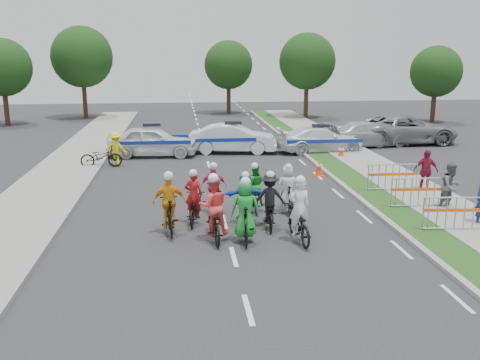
{
  "coord_description": "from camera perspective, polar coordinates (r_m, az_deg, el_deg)",
  "views": [
    {
      "loc": [
        -1.32,
        -13.14,
        5.24
      ],
      "look_at": [
        0.63,
        4.06,
        1.1
      ],
      "focal_mm": 40.0,
      "sensor_mm": 36.0,
      "label": 1
    }
  ],
  "objects": [
    {
      "name": "tree_4",
      "position": [
        47.35,
        -1.24,
        12.16
      ],
      "size": [
        4.2,
        4.2,
        6.3
      ],
      "color": "#382619",
      "rests_on": "ground"
    },
    {
      "name": "rider_0",
      "position": [
        15.24,
        6.28,
        -4.2
      ],
      "size": [
        0.82,
        1.95,
        1.94
      ],
      "rotation": [
        0.0,
        0.0,
        3.23
      ],
      "color": "black",
      "rests_on": "ground"
    },
    {
      "name": "rider_6",
      "position": [
        16.81,
        -4.95,
        -2.68
      ],
      "size": [
        0.85,
        1.79,
        1.75
      ],
      "rotation": [
        0.0,
        0.0,
        2.99
      ],
      "color": "black",
      "rests_on": "ground"
    },
    {
      "name": "rider_8",
      "position": [
        18.08,
        1.53,
        -1.32
      ],
      "size": [
        0.71,
        1.65,
        1.68
      ],
      "rotation": [
        0.0,
        0.0,
        3.13
      ],
      "color": "black",
      "rests_on": "ground"
    },
    {
      "name": "spectator_2",
      "position": [
        21.65,
        19.18,
        0.93
      ],
      "size": [
        0.99,
        0.46,
        1.65
      ],
      "primitive_type": "imported",
      "rotation": [
        0.0,
        0.0,
        -0.06
      ],
      "color": "maroon",
      "rests_on": "ground"
    },
    {
      "name": "tree_0",
      "position": [
        43.06,
        -24.03,
        10.91
      ],
      "size": [
        4.2,
        4.2,
        6.3
      ],
      "color": "#382619",
      "rests_on": "ground"
    },
    {
      "name": "ground",
      "position": [
        14.2,
        -0.68,
        -8.2
      ],
      "size": [
        90.0,
        90.0,
        0.0
      ],
      "primitive_type": "plane",
      "color": "#28282B",
      "rests_on": "ground"
    },
    {
      "name": "barrier_2",
      "position": [
        21.21,
        15.94,
        0.18
      ],
      "size": [
        2.02,
        0.58,
        1.12
      ],
      "primitive_type": null,
      "rotation": [
        0.0,
        0.0,
        -0.04
      ],
      "color": "#A5A8AD",
      "rests_on": "ground"
    },
    {
      "name": "rider_5",
      "position": [
        16.62,
        0.54,
        -2.32
      ],
      "size": [
        1.38,
        1.65,
        1.7
      ],
      "rotation": [
        0.0,
        0.0,
        3.22
      ],
      "color": "black",
      "rests_on": "ground"
    },
    {
      "name": "parked_bike",
      "position": [
        25.81,
        -14.59,
        2.42
      ],
      "size": [
        1.93,
        0.77,
        1.0
      ],
      "primitive_type": "imported",
      "rotation": [
        0.0,
        0.0,
        1.63
      ],
      "color": "black",
      "rests_on": "ground"
    },
    {
      "name": "rider_3",
      "position": [
        15.91,
        -7.52,
        -3.13
      ],
      "size": [
        0.99,
        1.85,
        1.9
      ],
      "rotation": [
        0.0,
        0.0,
        3.22
      ],
      "color": "black",
      "rests_on": "ground"
    },
    {
      "name": "rider_4",
      "position": [
        16.35,
        3.16,
        -2.7
      ],
      "size": [
        1.04,
        1.8,
        1.79
      ],
      "rotation": [
        0.0,
        0.0,
        3.05
      ],
      "color": "black",
      "rests_on": "ground"
    },
    {
      "name": "sidewalk_right",
      "position": [
        20.86,
        19.1,
        -1.67
      ],
      "size": [
        2.4,
        60.0,
        0.13
      ],
      "primitive_type": "cube",
      "color": "gray",
      "rests_on": "ground"
    },
    {
      "name": "spectator_1",
      "position": [
        19.38,
        21.6,
        -0.66
      ],
      "size": [
        0.97,
        0.85,
        1.66
      ],
      "primitive_type": "imported",
      "rotation": [
        0.0,
        0.0,
        0.32
      ],
      "color": "#5A5A5F",
      "rests_on": "ground"
    },
    {
      "name": "civilian_suv",
      "position": [
        32.96,
        17.22,
        5.17
      ],
      "size": [
        6.14,
        3.0,
        1.68
      ],
      "primitive_type": "imported",
      "rotation": [
        0.0,
        0.0,
        1.61
      ],
      "color": "gray",
      "rests_on": "ground"
    },
    {
      "name": "marshal_hiviz",
      "position": [
        26.07,
        -13.07,
        3.27
      ],
      "size": [
        1.13,
        0.82,
        1.58
      ],
      "primitive_type": "imported",
      "rotation": [
        0.0,
        0.0,
        2.89
      ],
      "color": "#FAF40D",
      "rests_on": "ground"
    },
    {
      "name": "civilian_sedan",
      "position": [
        31.49,
        13.52,
        4.79
      ],
      "size": [
        5.12,
        2.78,
        1.41
      ],
      "primitive_type": "imported",
      "rotation": [
        0.0,
        0.0,
        1.74
      ],
      "color": "#B4B5B9",
      "rests_on": "ground"
    },
    {
      "name": "rider_9",
      "position": [
        17.88,
        -2.82,
        -1.38
      ],
      "size": [
        0.89,
        1.67,
        1.73
      ],
      "rotation": [
        0.0,
        0.0,
        3.07
      ],
      "color": "black",
      "rests_on": "ground"
    },
    {
      "name": "curb_right",
      "position": [
        19.92,
        12.59,
        -1.95
      ],
      "size": [
        0.2,
        60.0,
        0.12
      ],
      "primitive_type": "cube",
      "color": "gray",
      "rests_on": "ground"
    },
    {
      "name": "rider_1",
      "position": [
        15.05,
        0.54,
        -3.93
      ],
      "size": [
        0.83,
        1.85,
        1.91
      ],
      "rotation": [
        0.0,
        0.0,
        3.08
      ],
      "color": "black",
      "rests_on": "ground"
    },
    {
      "name": "police_car_1",
      "position": [
        28.64,
        -0.75,
        4.45
      ],
      "size": [
        4.8,
        2.25,
        1.52
      ],
      "primitive_type": "imported",
      "rotation": [
        0.0,
        0.0,
        1.43
      ],
      "color": "white",
      "rests_on": "ground"
    },
    {
      "name": "tree_2",
      "position": [
        43.67,
        20.19,
        10.79
      ],
      "size": [
        3.85,
        3.85,
        5.77
      ],
      "color": "#382619",
      "rests_on": "ground"
    },
    {
      "name": "rider_7",
      "position": [
        17.85,
        5.07,
        -1.44
      ],
      "size": [
        0.74,
        1.64,
        1.7
      ],
      "rotation": [
        0.0,
        0.0,
        3.2
      ],
      "color": "black",
      "rests_on": "ground"
    },
    {
      "name": "grass_strip",
      "position": [
        20.16,
        14.47,
        -1.89
      ],
      "size": [
        1.2,
        60.0,
        0.11
      ],
      "primitive_type": "cube",
      "color": "#184717",
      "rests_on": "ground"
    },
    {
      "name": "police_car_0",
      "position": [
        27.98,
        -9.32,
        4.1
      ],
      "size": [
        4.71,
        2.16,
        1.57
      ],
      "primitive_type": "imported",
      "rotation": [
        0.0,
        0.0,
        1.5
      ],
      "color": "white",
      "rests_on": "ground"
    },
    {
      "name": "cone_1",
      "position": [
        27.67,
        10.75,
        3.01
      ],
      "size": [
        0.4,
        0.4,
        0.7
      ],
      "color": "#F24C0C",
      "rests_on": "ground"
    },
    {
      "name": "rider_2",
      "position": [
        15.23,
        -2.84,
        -3.79
      ],
      "size": [
        0.87,
        1.99,
        1.98
      ],
      "rotation": [
        0.0,
        0.0,
        3.22
      ],
      "color": "black",
      "rests_on": "ground"
    },
    {
      "name": "barrier_0",
      "position": [
        17.04,
        21.98,
        -3.5
      ],
      "size": [
        2.04,
        0.71,
        1.12
      ],
      "primitive_type": null,
      "rotation": [
        0.0,
        0.0,
        -0.11
      ],
      "color": "#A5A8AD",
      "rests_on": "ground"
    },
    {
      "name": "sidewalk_left",
      "position": [
        19.56,
        -21.58,
        -2.86
      ],
      "size": [
        3.0,
        60.0,
        0.13
      ],
      "primitive_type": "cube",
      "color": "gray",
      "rests_on": "ground"
    },
    {
      "name": "barrier_1",
      "position": [
        19.16,
        18.53,
        -1.4
      ],
      "size": [
        2.03,
        0.62,
        1.12
      ],
      "primitive_type": null,
      "rotation": [
        0.0,
        0.0,
        -0.06
      ],
      "color": "#A5A8AD",
      "rests_on": "ground"
    },
    {
      "name": "tree_3",
      "position": [
        45.79,
        -16.5,
        12.47
      ],
      "size": [
        4.9,
        4.9,
        7.35
      ],
      "color": "#382619",
      "rests_on": "ground"
    },
    {
      "name": "police_car_2",
      "position": [
        29.1,
        8.56,
        4.28
      ],
      "size": [
        4.83,
        2.35,
        1.35
      ],
      "primitive_type": "imported",
      "rotation": [
        0.0,
        0.0,
        1.67
      ],
      "color": "white",
      "rests_on": "ground"
    },
    {
      "name": "cone_0",
      "position": [
        23.49,
        8.43,
        1.26
      ],
      "size": [
        0.4,
        0.4,
        0.7
      ],
      "color": "#F24C0C",
      "rests_on": "ground"
    },
    {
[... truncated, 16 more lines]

